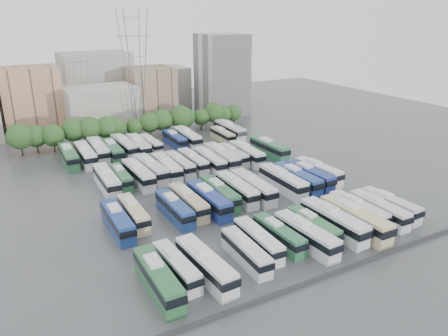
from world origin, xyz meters
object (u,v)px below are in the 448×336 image
bus_r2_s9 (221,157)px  bus_r3_s12 (222,135)px  bus_r1_s6 (220,193)px  bus_r3_s6 (150,144)px  bus_r3_s8 (175,139)px  bus_r2_s3 (138,174)px  bus_r0_s4 (246,252)px  bus_r2_s6 (180,164)px  bus_r1_s7 (237,189)px  bus_r0_s8 (313,226)px  bus_r0_s1 (176,266)px  bus_r2_s10 (233,155)px  bus_r2_s4 (151,169)px  bus_r1_s10 (283,181)px  bus_r2_s5 (167,167)px  bus_r1_s1 (133,213)px  bus_r2_s1 (107,180)px  bus_r1_s3 (175,208)px  bus_r1_s11 (297,179)px  apartment_tower (222,75)px  bus_r0_s9 (334,221)px  bus_r0_s12 (379,210)px  bus_r0_s0 (158,279)px  bus_r3_s1 (85,155)px  bus_r1_s4 (188,202)px  bus_r3_s2 (98,150)px  bus_r0_s13 (390,205)px  bus_r2_s13 (269,148)px  bus_r2_s8 (210,161)px  bus_r0_s10 (355,219)px  bus_r3_s5 (139,146)px  bus_r0_s2 (206,265)px  bus_r3_s0 (69,156)px  bus_r1_s12 (309,176)px  bus_r0_s6 (279,235)px  bus_r0_s5 (258,240)px  bus_r2_s2 (121,177)px  bus_r3_s3 (112,151)px  bus_r3_s13 (230,130)px  bus_r1_s13 (318,171)px  electricity_pylon (135,66)px  bus_r2_s7 (193,161)px  bus_r0_s7 (306,235)px  bus_r0_s11 (358,210)px

bus_r2_s9 → bus_r3_s12: bearing=62.9°
bus_r1_s6 → bus_r3_s6: 36.27m
bus_r3_s8 → bus_r2_s3: bearing=-128.9°
bus_r0_s4 → bus_r2_s6: bus_r2_s6 is taller
bus_r1_s7 → bus_r0_s8: bearing=-78.6°
bus_r0_s1 → bus_r2_s10: (29.84, 36.13, 0.09)m
bus_r2_s4 → bus_r3_s6: (6.70, 18.32, -0.33)m
bus_r1_s10 → bus_r2_s5: (-16.63, 18.53, -0.07)m
bus_r1_s1 → bus_r2_s1: bus_r2_s1 is taller
bus_r1_s3 → bus_r1_s11: size_ratio=0.90×
bus_r2_s1 → bus_r2_s5: bearing=6.5°
apartment_tower → bus_r0_s9: 86.83m
bus_r0_s12 → bus_r3_s8: bus_r0_s12 is taller
bus_r0_s0 → bus_r1_s7: (23.28, 19.68, 0.03)m
bus_r3_s12 → bus_r3_s1: bearing=-178.0°
bus_r1_s4 → bus_r3_s2: size_ratio=0.90×
bus_r0_s13 → bus_r1_s11: size_ratio=0.89×
bus_r1_s4 → bus_r2_s13: bus_r2_s13 is taller
bus_r2_s8 → bus_r2_s13: 16.53m
apartment_tower → bus_r3_s12: apartment_tower is taller
bus_r0_s10 → bus_r1_s6: bus_r0_s10 is taller
bus_r0_s9 → bus_r1_s6: size_ratio=1.08×
bus_r0_s10 → bus_r3_s6: size_ratio=1.24×
bus_r3_s2 → bus_r3_s5: (9.52, -1.14, -0.09)m
bus_r0_s2 → bus_r0_s12: 33.03m
bus_r0_s12 → bus_r2_s10: size_ratio=1.05×
apartment_tower → bus_r3_s0: (-55.59, -27.90, -11.01)m
apartment_tower → bus_r0_s13: apartment_tower is taller
bus_r1_s7 → bus_r1_s12: (16.28, -1.19, 0.01)m
bus_r0_s4 → bus_r1_s1: (-9.80, 19.42, 0.06)m
bus_r0_s0 → bus_r0_s6: bus_r0_s0 is taller
bus_r0_s5 → bus_r2_s2: 36.27m
bus_r0_s13 → bus_r2_s3: bus_r2_s3 is taller
bus_r0_s5 → bus_r2_s1: bus_r2_s1 is taller
bus_r2_s6 → bus_r3_s3: 19.17m
bus_r3_s8 → bus_r3_s13: 16.43m
bus_r0_s2 → bus_r1_s13: (36.40, 19.86, -0.05)m
bus_r0_s13 → electricity_pylon: bearing=103.0°
bus_r1_s10 → bus_r3_s0: size_ratio=1.01×
bus_r0_s13 → bus_r2_s7: size_ratio=0.97×
bus_r0_s9 → bus_r0_s4: bearing=-179.2°
bus_r0_s5 → bus_r2_s5: 34.96m
bus_r1_s3 → bus_r1_s13: bus_r1_s13 is taller
bus_r1_s7 → bus_r1_s12: 16.32m
bus_r1_s10 → bus_r2_s7: 22.03m
bus_r1_s3 → bus_r0_s6: bearing=-57.4°
bus_r0_s4 → bus_r0_s10: bus_r0_s10 is taller
bus_r2_s9 → bus_r2_s4: bearing=-179.0°
bus_r0_s13 → bus_r3_s6: (-23.07, 54.86, -0.08)m
bus_r0_s7 → bus_r0_s11: bus_r0_s7 is taller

